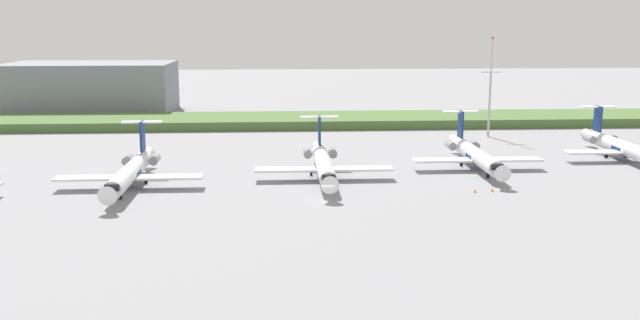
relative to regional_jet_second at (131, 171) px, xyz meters
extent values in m
plane|color=gray|center=(30.23, 19.64, -2.54)|extent=(500.00, 500.00, 0.00)
cube|color=#4C6B38|center=(30.23, 64.73, -1.42)|extent=(320.00, 20.00, 2.24)
cylinder|color=white|center=(0.00, -0.59, -0.09)|extent=(2.70, 24.00, 2.70)
cone|color=white|center=(0.00, -14.09, -0.09)|extent=(2.70, 3.00, 2.70)
cone|color=white|center=(0.00, 13.41, -0.09)|extent=(2.30, 4.00, 2.29)
cube|color=black|center=(0.00, -12.19, 0.39)|extent=(2.02, 1.80, 0.90)
cylinder|color=navy|center=(0.00, -0.59, -0.24)|extent=(2.76, 3.60, 2.76)
cube|color=white|center=(-5.90, -1.59, -0.69)|extent=(11.00, 3.20, 0.36)
cube|color=white|center=(5.91, -1.59, -0.69)|extent=(11.00, 3.20, 0.36)
cube|color=navy|center=(0.00, 10.41, 3.86)|extent=(0.36, 3.20, 5.20)
cube|color=white|center=(0.00, 10.71, 6.26)|extent=(6.80, 1.80, 0.24)
cylinder|color=gray|center=(-2.25, 8.61, 0.11)|extent=(1.50, 3.40, 1.50)
cylinder|color=gray|center=(2.25, 8.61, 0.11)|extent=(1.50, 3.40, 1.50)
cylinder|color=gray|center=(0.00, -8.03, -1.54)|extent=(0.20, 0.20, 0.65)
cylinder|color=black|center=(0.00, -8.03, -2.09)|extent=(0.30, 0.90, 0.90)
cylinder|color=black|center=(-1.90, 1.81, -2.09)|extent=(0.35, 0.90, 0.90)
cylinder|color=black|center=(1.90, 1.81, -2.09)|extent=(0.35, 0.90, 0.90)
cylinder|color=white|center=(30.73, 3.82, -0.09)|extent=(2.70, 24.00, 2.70)
cone|color=white|center=(30.73, -9.68, -0.09)|extent=(2.70, 3.00, 2.70)
cone|color=white|center=(30.73, 17.82, -0.09)|extent=(2.29, 4.00, 2.29)
cube|color=black|center=(30.73, -7.78, 0.39)|extent=(2.03, 1.80, 0.90)
cylinder|color=navy|center=(30.73, 3.82, -0.24)|extent=(2.76, 3.60, 2.76)
cube|color=white|center=(24.83, 2.82, -0.69)|extent=(11.00, 3.20, 0.36)
cube|color=white|center=(36.64, 2.82, -0.69)|extent=(11.00, 3.20, 0.36)
cube|color=navy|center=(30.73, 14.82, 3.86)|extent=(0.36, 3.20, 5.20)
cube|color=white|center=(30.73, 15.12, 6.26)|extent=(6.80, 1.80, 0.24)
cylinder|color=gray|center=(28.48, 13.02, 0.11)|extent=(1.50, 3.40, 1.50)
cylinder|color=gray|center=(32.98, 13.02, 0.11)|extent=(1.50, 3.40, 1.50)
cylinder|color=gray|center=(30.73, -3.62, -1.54)|extent=(0.20, 0.20, 0.65)
cylinder|color=black|center=(30.73, -3.62, -2.09)|extent=(0.30, 0.90, 0.90)
cylinder|color=black|center=(28.83, 6.22, -2.09)|extent=(0.35, 0.90, 0.90)
cylinder|color=black|center=(32.63, 6.22, -2.09)|extent=(0.35, 0.90, 0.90)
cylinder|color=white|center=(58.21, 9.92, -0.09)|extent=(2.70, 24.00, 2.70)
cone|color=white|center=(58.21, -3.58, -0.09)|extent=(2.70, 3.00, 2.70)
cone|color=white|center=(58.21, 23.92, -0.09)|extent=(2.30, 4.00, 2.29)
cube|color=black|center=(58.21, -1.68, 0.39)|extent=(2.02, 1.80, 0.90)
cylinder|color=navy|center=(58.21, 9.92, -0.24)|extent=(2.76, 3.60, 2.76)
cube|color=white|center=(52.31, 8.92, -0.69)|extent=(11.00, 3.20, 0.36)
cube|color=white|center=(64.12, 8.92, -0.69)|extent=(11.00, 3.20, 0.36)
cube|color=navy|center=(58.21, 20.92, 3.86)|extent=(0.36, 3.20, 5.20)
cube|color=white|center=(58.21, 21.22, 6.26)|extent=(6.80, 1.80, 0.24)
cylinder|color=gray|center=(55.96, 19.12, 0.11)|extent=(1.50, 3.40, 1.50)
cylinder|color=gray|center=(60.46, 19.12, 0.11)|extent=(1.50, 3.40, 1.50)
cylinder|color=gray|center=(58.21, 2.48, -1.54)|extent=(0.20, 0.20, 0.65)
cylinder|color=black|center=(58.21, 2.48, -2.09)|extent=(0.30, 0.90, 0.90)
cylinder|color=black|center=(56.31, 12.32, -2.09)|extent=(0.35, 0.90, 0.90)
cylinder|color=black|center=(60.11, 12.32, -2.09)|extent=(0.35, 0.90, 0.90)
cylinder|color=white|center=(87.92, 15.68, -0.09)|extent=(2.70, 24.00, 2.70)
cone|color=white|center=(87.92, 29.68, -0.09)|extent=(2.30, 4.00, 2.29)
cylinder|color=navy|center=(87.92, 15.68, -0.24)|extent=(2.76, 3.60, 2.76)
cube|color=white|center=(82.01, 14.68, -0.69)|extent=(11.00, 3.20, 0.36)
cube|color=navy|center=(87.92, 26.68, 3.86)|extent=(0.36, 3.20, 5.20)
cube|color=white|center=(87.92, 26.98, 6.26)|extent=(6.80, 1.80, 0.24)
cylinder|color=gray|center=(85.67, 24.88, 0.11)|extent=(1.50, 3.40, 1.50)
cylinder|color=gray|center=(90.17, 24.88, 0.11)|extent=(1.50, 3.40, 1.50)
cylinder|color=black|center=(86.02, 18.08, -2.09)|extent=(0.35, 0.90, 0.90)
cylinder|color=black|center=(89.82, 18.08, -2.09)|extent=(0.35, 0.90, 0.90)
cylinder|color=#B2B2B7|center=(70.86, 43.99, 4.57)|extent=(0.50, 0.50, 14.20)
cylinder|color=#B2B2B7|center=(70.86, 43.99, 15.49)|extent=(0.28, 0.28, 7.65)
cube|color=#B2B2B7|center=(70.86, 43.99, 12.07)|extent=(4.40, 0.20, 0.20)
sphere|color=red|center=(70.86, 43.99, 19.56)|extent=(0.50, 0.50, 0.50)
cube|color=gray|center=(-29.77, 91.64, 4.56)|extent=(45.86, 26.51, 14.20)
cone|color=orange|center=(53.34, -7.06, -2.26)|extent=(0.44, 0.44, 0.55)
cone|color=orange|center=(56.14, -6.78, -2.26)|extent=(0.44, 0.44, 0.55)
camera|label=1|loc=(23.42, -108.14, 23.27)|focal=38.78mm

